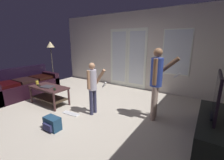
# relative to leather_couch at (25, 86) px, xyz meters

# --- Properties ---
(ground_plane) EXTENTS (6.00, 5.22, 0.02)m
(ground_plane) POSITION_rel_leather_couch_xyz_m (2.33, 0.04, -0.31)
(ground_plane) COLOR #BDB1A0
(wall_back_with_doors) EXTENTS (6.00, 0.09, 2.67)m
(wall_back_with_doors) POSITION_rel_leather_couch_xyz_m (2.38, 2.62, 1.00)
(wall_back_with_doors) COLOR beige
(wall_back_with_doors) RESTS_ON ground_plane
(leather_couch) EXTENTS (0.90, 1.91, 0.85)m
(leather_couch) POSITION_rel_leather_couch_xyz_m (0.00, 0.00, 0.00)
(leather_couch) COLOR black
(leather_couch) RESTS_ON ground_plane
(coffee_table) EXTENTS (1.08, 0.52, 0.49)m
(coffee_table) POSITION_rel_leather_couch_xyz_m (1.30, -0.02, 0.06)
(coffee_table) COLOR #402626
(coffee_table) RESTS_ON ground_plane
(tv_stand) EXTENTS (0.43, 1.61, 0.44)m
(tv_stand) POSITION_rel_leather_couch_xyz_m (4.99, 0.50, -0.08)
(tv_stand) COLOR black
(tv_stand) RESTS_ON ground_plane
(flat_screen_tv) EXTENTS (0.08, 0.95, 0.75)m
(flat_screen_tv) POSITION_rel_leather_couch_xyz_m (4.99, 0.50, 0.52)
(flat_screen_tv) COLOR black
(flat_screen_tv) RESTS_ON tv_stand
(person_adult) EXTENTS (0.55, 0.45, 1.54)m
(person_adult) POSITION_rel_leather_couch_xyz_m (3.94, 0.73, 0.62)
(person_adult) COLOR tan
(person_adult) RESTS_ON ground_plane
(person_child) EXTENTS (0.38, 0.33, 1.21)m
(person_child) POSITION_rel_leather_couch_xyz_m (2.67, 0.18, 0.43)
(person_child) COLOR #333452
(person_child) RESTS_ON ground_plane
(floor_lamp) EXTENTS (0.28, 0.28, 1.66)m
(floor_lamp) POSITION_rel_leather_couch_xyz_m (-0.31, 1.29, 1.10)
(floor_lamp) COLOR #312A28
(floor_lamp) RESTS_ON ground_plane
(backpack) EXTENTS (0.33, 0.23, 0.26)m
(backpack) POSITION_rel_leather_couch_xyz_m (2.44, -0.77, -0.17)
(backpack) COLOR navy
(backpack) RESTS_ON ground_plane
(loose_keyboard) EXTENTS (0.45, 0.17, 0.02)m
(loose_keyboard) POSITION_rel_leather_couch_xyz_m (2.24, -0.14, -0.29)
(loose_keyboard) COLOR white
(loose_keyboard) RESTS_ON ground_plane
(laptop_closed) EXTENTS (0.37, 0.31, 0.02)m
(laptop_closed) POSITION_rel_leather_couch_xyz_m (1.30, -0.05, 0.20)
(laptop_closed) COLOR #37353A
(laptop_closed) RESTS_ON coffee_table
(cup_near_edge) EXTENTS (0.08, 0.08, 0.10)m
(cup_near_edge) POSITION_rel_leather_couch_xyz_m (0.83, -0.06, 0.24)
(cup_near_edge) COLOR gold
(cup_near_edge) RESTS_ON coffee_table
(tv_remote_black) EXTENTS (0.17, 0.13, 0.02)m
(tv_remote_black) POSITION_rel_leather_couch_xyz_m (1.65, -0.09, 0.20)
(tv_remote_black) COLOR black
(tv_remote_black) RESTS_ON coffee_table
(dvd_remote_slim) EXTENTS (0.18, 0.09, 0.02)m
(dvd_remote_slim) POSITION_rel_leather_couch_xyz_m (1.00, -0.12, 0.20)
(dvd_remote_slim) COLOR black
(dvd_remote_slim) RESTS_ON coffee_table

